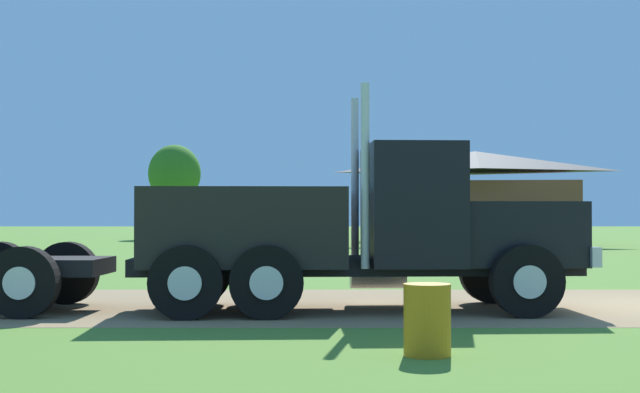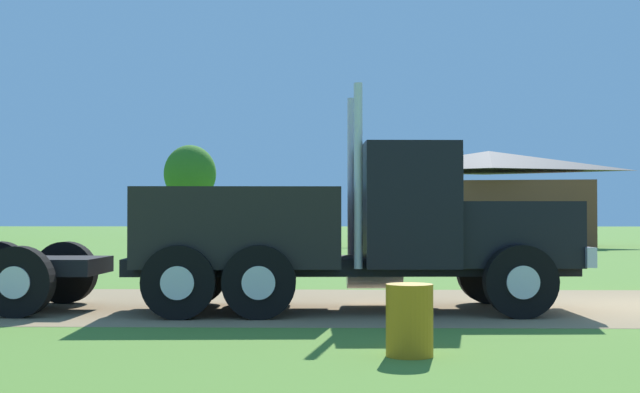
{
  "view_description": "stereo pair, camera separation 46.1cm",
  "coord_description": "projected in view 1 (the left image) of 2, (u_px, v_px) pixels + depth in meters",
  "views": [
    {
      "loc": [
        -6.14,
        -16.01,
        1.64
      ],
      "look_at": [
        -6.08,
        0.06,
        1.96
      ],
      "focal_mm": 49.81,
      "sensor_mm": 36.0,
      "label": 1
    },
    {
      "loc": [
        -5.68,
        -16.0,
        1.64
      ],
      "look_at": [
        -6.08,
        0.06,
        1.96
      ],
      "focal_mm": 49.81,
      "sensor_mm": 36.0,
      "label": 2
    }
  ],
  "objects": [
    {
      "name": "truck_foreground_white",
      "position": [
        350.0,
        231.0,
        15.07
      ],
      "size": [
        7.67,
        3.0,
        3.74
      ],
      "color": "black",
      "rests_on": "ground_plane"
    },
    {
      "name": "steel_barrel",
      "position": [
        424.0,
        320.0,
        10.26
      ],
      "size": [
        0.55,
        0.55,
        0.83
      ],
      "primitive_type": "cylinder",
      "color": "#B27214",
      "rests_on": "ground_plane"
    },
    {
      "name": "shed_building",
      "position": [
        472.0,
        200.0,
        45.97
      ],
      "size": [
        11.03,
        6.46,
        4.89
      ],
      "color": "brown",
      "rests_on": "ground_plane"
    },
    {
      "name": "tree_mid",
      "position": [
        171.0,
        174.0,
        58.89
      ],
      "size": [
        3.48,
        3.48,
        6.24
      ],
      "color": "#513823",
      "rests_on": "ground_plane"
    },
    {
      "name": "tree_right",
      "position": [
        383.0,
        171.0,
        56.0
      ],
      "size": [
        3.36,
        3.36,
        6.22
      ],
      "color": "#513823",
      "rests_on": "ground_plane"
    }
  ]
}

